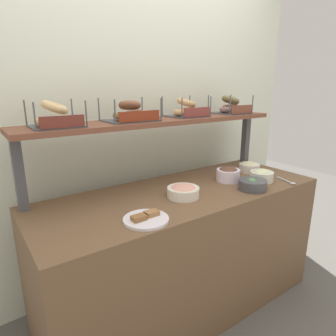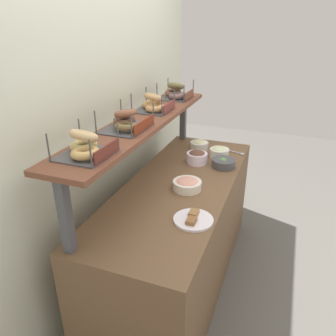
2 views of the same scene
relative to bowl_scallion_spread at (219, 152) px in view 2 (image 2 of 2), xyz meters
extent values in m
plane|color=#595651|center=(-0.57, 0.15, -0.89)|extent=(8.00, 8.00, 0.00)
cube|color=silver|center=(-0.57, 0.70, 0.31)|extent=(3.08, 0.06, 2.40)
cube|color=brown|center=(-0.57, 0.15, -0.47)|extent=(1.88, 0.70, 0.85)
cube|color=#4C4C51|center=(-1.45, 0.42, 0.16)|extent=(0.05, 0.05, 0.40)
cube|color=#4C4C51|center=(0.30, 0.42, 0.16)|extent=(0.05, 0.05, 0.40)
cube|color=brown|center=(-0.57, 0.42, 0.37)|extent=(1.84, 0.32, 0.03)
cylinder|color=white|center=(0.00, 0.00, -0.01)|extent=(0.16, 0.16, 0.07)
ellipsoid|color=beige|center=(0.00, 0.00, 0.02)|extent=(0.12, 0.12, 0.05)
cylinder|color=white|center=(-0.63, 0.08, -0.01)|extent=(0.19, 0.19, 0.06)
ellipsoid|color=#E59D88|center=(-0.63, 0.08, 0.01)|extent=(0.15, 0.15, 0.04)
cylinder|color=silver|center=(0.11, 0.20, -0.01)|extent=(0.16, 0.16, 0.06)
ellipsoid|color=beige|center=(0.11, 0.20, 0.01)|extent=(0.12, 0.12, 0.04)
cylinder|color=white|center=(-0.19, 0.14, 0.00)|extent=(0.16, 0.16, 0.08)
ellipsoid|color=brown|center=(-0.19, 0.14, 0.03)|extent=(0.13, 0.13, 0.06)
cylinder|color=#46474B|center=(-0.19, -0.07, -0.01)|extent=(0.18, 0.18, 0.06)
sphere|color=#5CA055|center=(-0.20, -0.08, 0.01)|extent=(0.04, 0.04, 0.04)
sphere|color=#5C9855|center=(-0.20, -0.06, 0.01)|extent=(0.04, 0.04, 0.04)
sphere|color=#51A143|center=(-0.19, -0.07, 0.01)|extent=(0.04, 0.04, 0.04)
cylinder|color=white|center=(-0.98, -0.07, -0.04)|extent=(0.23, 0.23, 0.01)
cube|color=brown|center=(-1.02, -0.07, -0.02)|extent=(0.07, 0.05, 0.02)
cube|color=#9C6C3F|center=(-0.94, -0.06, -0.02)|extent=(0.07, 0.05, 0.02)
cube|color=#B7B7BC|center=(0.14, -0.09, -0.04)|extent=(0.05, 0.14, 0.01)
ellipsoid|color=#B7B7BC|center=(0.11, -0.17, -0.03)|extent=(0.04, 0.03, 0.01)
cube|color=#4C4C51|center=(-1.24, 0.42, 0.39)|extent=(0.26, 0.24, 0.01)
cylinder|color=#4C4C51|center=(-1.36, 0.30, 0.46)|extent=(0.01, 0.01, 0.14)
cylinder|color=#4C4C51|center=(-1.11, 0.30, 0.46)|extent=(0.01, 0.01, 0.14)
cylinder|color=#4C4C51|center=(-1.36, 0.53, 0.46)|extent=(0.01, 0.01, 0.14)
cylinder|color=#4C4C51|center=(-1.11, 0.53, 0.46)|extent=(0.01, 0.01, 0.14)
cube|color=maroon|center=(-1.24, 0.30, 0.43)|extent=(0.22, 0.01, 0.06)
torus|color=#DEB36B|center=(-1.28, 0.39, 0.42)|extent=(0.19, 0.19, 0.05)
torus|color=tan|center=(-1.20, 0.45, 0.42)|extent=(0.20, 0.20, 0.05)
torus|color=#D7B179|center=(-1.24, 0.42, 0.49)|extent=(0.19, 0.18, 0.09)
cube|color=#4C4C51|center=(-0.78, 0.43, 0.39)|extent=(0.32, 0.24, 0.01)
cylinder|color=#4C4C51|center=(-0.94, 0.31, 0.46)|extent=(0.01, 0.01, 0.14)
cylinder|color=#4C4C51|center=(-0.63, 0.31, 0.46)|extent=(0.01, 0.01, 0.14)
cylinder|color=#4C4C51|center=(-0.94, 0.54, 0.46)|extent=(0.01, 0.01, 0.14)
cylinder|color=#4C4C51|center=(-0.63, 0.54, 0.46)|extent=(0.01, 0.01, 0.14)
cube|color=maroon|center=(-0.78, 0.31, 0.43)|extent=(0.27, 0.01, 0.06)
torus|color=olive|center=(-0.84, 0.40, 0.42)|extent=(0.15, 0.15, 0.05)
torus|color=brown|center=(-0.74, 0.46, 0.42)|extent=(0.17, 0.16, 0.06)
torus|color=brown|center=(-0.78, 0.43, 0.48)|extent=(0.19, 0.20, 0.07)
cube|color=#4C4C51|center=(-0.33, 0.44, 0.39)|extent=(0.26, 0.24, 0.01)
cylinder|color=#4C4C51|center=(-0.46, 0.32, 0.46)|extent=(0.01, 0.01, 0.14)
cylinder|color=#4C4C51|center=(-0.20, 0.32, 0.46)|extent=(0.01, 0.01, 0.14)
cylinder|color=#4C4C51|center=(-0.46, 0.55, 0.46)|extent=(0.01, 0.01, 0.14)
cylinder|color=#4C4C51|center=(-0.20, 0.55, 0.46)|extent=(0.01, 0.01, 0.14)
cube|color=brown|center=(-0.33, 0.32, 0.43)|extent=(0.22, 0.01, 0.06)
torus|color=tan|center=(-0.38, 0.41, 0.42)|extent=(0.16, 0.17, 0.05)
torus|color=tan|center=(-0.29, 0.47, 0.43)|extent=(0.18, 0.18, 0.06)
torus|color=tan|center=(-0.33, 0.44, 0.48)|extent=(0.20, 0.20, 0.08)
cube|color=#4C4C51|center=(0.10, 0.42, 0.39)|extent=(0.26, 0.24, 0.01)
cylinder|color=#4C4C51|center=(-0.03, 0.31, 0.46)|extent=(0.01, 0.01, 0.14)
cylinder|color=#4C4C51|center=(0.22, 0.31, 0.46)|extent=(0.01, 0.01, 0.14)
cylinder|color=#4C4C51|center=(-0.03, 0.54, 0.46)|extent=(0.01, 0.01, 0.14)
cylinder|color=#4C4C51|center=(0.22, 0.54, 0.46)|extent=(0.01, 0.01, 0.14)
cube|color=brown|center=(0.10, 0.30, 0.43)|extent=(0.22, 0.01, 0.06)
torus|color=#785C5A|center=(0.05, 0.39, 0.42)|extent=(0.14, 0.14, 0.05)
torus|color=#845849|center=(0.14, 0.46, 0.43)|extent=(0.16, 0.16, 0.06)
torus|color=olive|center=(0.10, 0.42, 0.49)|extent=(0.15, 0.15, 0.09)
camera|label=1|loc=(-1.66, -1.23, 0.61)|focal=31.59mm
camera|label=2|loc=(-2.51, -0.50, 1.02)|focal=35.39mm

